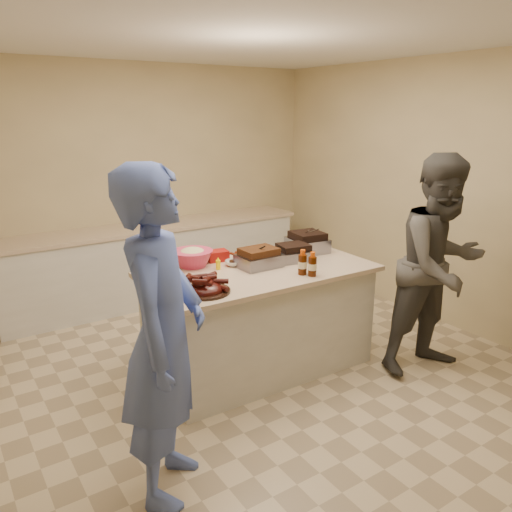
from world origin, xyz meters
TOP-DOWN VIEW (x-y plane):
  - room at (0.00, 0.00)m, footprint 4.50×5.00m
  - back_counter at (0.00, 2.20)m, footprint 3.60×0.64m
  - island at (0.08, 0.13)m, footprint 1.92×1.04m
  - rib_platter at (-0.55, -0.11)m, footprint 0.38×0.38m
  - pulled_pork_tray at (0.11, 0.18)m, footprint 0.35×0.27m
  - brisket_tray at (0.47, 0.18)m, footprint 0.34×0.30m
  - roasting_pan at (0.75, 0.33)m, footprint 0.36×0.36m
  - coleslaw_bowl at (-0.35, 0.50)m, footprint 0.35×0.35m
  - sausage_plate at (0.12, 0.39)m, footprint 0.28×0.28m
  - mac_cheese_dish at (0.69, 0.41)m, footprint 0.34×0.28m
  - bbq_bottle_a at (0.33, -0.25)m, footprint 0.07×0.07m
  - bbq_bottle_b at (0.29, -0.18)m, footprint 0.07×0.07m
  - mustard_bottle at (-0.21, 0.31)m, footprint 0.04×0.04m
  - sauce_bowl at (-0.05, 0.33)m, footprint 0.15×0.05m
  - plate_stack_large at (-0.67, 0.29)m, footprint 0.26×0.26m
  - plate_stack_small at (-0.77, 0.17)m, footprint 0.20×0.20m
  - plastic_cup at (-0.72, 0.54)m, footprint 0.09×0.09m
  - basket_stack at (-0.09, 0.54)m, footprint 0.20×0.16m
  - guest_blue at (-1.17, -0.78)m, footprint 1.96×1.72m
  - guest_gray at (1.33, -0.70)m, footprint 1.13×1.95m

SIDE VIEW (x-z plane):
  - room at x=0.00m, z-range -1.35..1.35m
  - island at x=0.08m, z-range -0.45..0.45m
  - guest_blue at x=-1.17m, z-range -0.23..0.23m
  - guest_gray at x=1.33m, z-range -0.35..0.35m
  - back_counter at x=0.00m, z-range 0.00..0.90m
  - rib_platter at x=-0.55m, z-range 0.83..0.97m
  - pulled_pork_tray at x=0.11m, z-range 0.85..0.95m
  - brisket_tray at x=0.47m, z-range 0.86..0.95m
  - roasting_pan at x=0.75m, z-range 0.84..0.96m
  - coleslaw_bowl at x=-0.35m, z-range 0.78..1.02m
  - sausage_plate at x=0.12m, z-range 0.88..0.92m
  - mac_cheese_dish at x=0.69m, z-range 0.86..0.94m
  - bbq_bottle_a at x=0.33m, z-range 0.80..1.00m
  - bbq_bottle_b at x=0.29m, z-range 0.80..1.00m
  - mustard_bottle at x=-0.21m, z-range 0.85..0.95m
  - sauce_bowl at x=-0.05m, z-range 0.83..0.97m
  - plate_stack_large at x=-0.67m, z-range 0.88..0.92m
  - plate_stack_small at x=-0.77m, z-range 0.89..0.91m
  - plastic_cup at x=-0.72m, z-range 0.85..0.95m
  - basket_stack at x=-0.09m, z-range 0.86..0.95m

